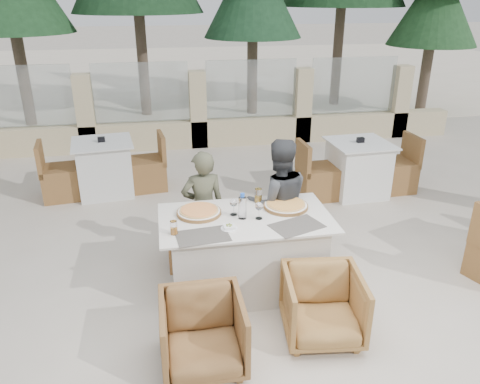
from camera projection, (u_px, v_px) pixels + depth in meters
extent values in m
plane|color=beige|center=(246.00, 293.00, 4.55)|extent=(80.00, 80.00, 0.00)
cube|color=#F5E5C8|center=(176.00, 71.00, 17.22)|extent=(30.00, 16.00, 0.01)
cone|color=#204B2A|center=(253.00, 2.00, 10.32)|extent=(2.20, 2.20, 5.00)
cone|color=#245127|center=(434.00, 14.00, 10.43)|extent=(1.98, 1.98, 4.50)
cube|color=#534D47|center=(203.00, 236.00, 4.01)|extent=(0.48, 0.34, 0.00)
cube|color=#544E48|center=(297.00, 226.00, 4.18)|extent=(0.53, 0.44, 0.00)
cylinder|color=#E7561F|center=(199.00, 211.00, 4.40)|extent=(0.48, 0.48, 0.05)
cylinder|color=orange|center=(286.00, 205.00, 4.53)|extent=(0.56, 0.56, 0.06)
cylinder|color=#A9CCDE|center=(242.00, 206.00, 4.28)|extent=(0.10, 0.10, 0.25)
cylinder|color=orange|center=(174.00, 228.00, 4.02)|extent=(0.07, 0.07, 0.12)
cylinder|color=#BF851B|center=(258.00, 196.00, 4.62)|extent=(0.10, 0.10, 0.15)
imported|color=#946136|center=(201.00, 240.00, 4.92)|extent=(0.69, 0.71, 0.58)
imported|color=olive|center=(281.00, 230.00, 5.10)|extent=(0.76, 0.77, 0.61)
imported|color=brown|center=(203.00, 334.00, 3.57)|extent=(0.63, 0.65, 0.59)
imported|color=olive|center=(323.00, 306.00, 3.88)|extent=(0.70, 0.72, 0.59)
imported|color=#4D4E39|center=(203.00, 208.00, 4.88)|extent=(0.48, 0.34, 1.24)
imported|color=#3D3F42|center=(278.00, 204.00, 4.80)|extent=(0.68, 0.53, 1.39)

